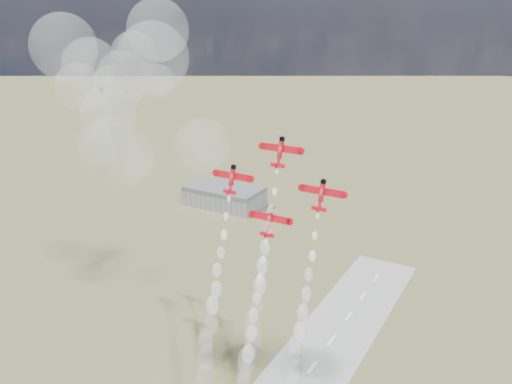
{
  "coord_description": "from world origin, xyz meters",
  "views": [
    {
      "loc": [
        63.54,
        -108.19,
        129.36
      ],
      "look_at": [
        -6.87,
        19.15,
        78.16
      ],
      "focal_mm": 38.0,
      "sensor_mm": 36.0,
      "label": 1
    }
  ],
  "objects_px": {
    "hangar": "(224,196)",
    "plane_right": "(321,194)",
    "plane_lead": "(280,151)",
    "plane_left": "(232,179)",
    "plane_slot": "(269,221)"
  },
  "relations": [
    {
      "from": "plane_right",
      "to": "plane_lead",
      "type": "bearing_deg",
      "value": 167.58
    },
    {
      "from": "hangar",
      "to": "plane_lead",
      "type": "distance_m",
      "value": 214.75
    },
    {
      "from": "plane_lead",
      "to": "plane_slot",
      "type": "height_order",
      "value": "plane_lead"
    },
    {
      "from": "plane_lead",
      "to": "hangar",
      "type": "bearing_deg",
      "value": 127.04
    },
    {
      "from": "hangar",
      "to": "plane_right",
      "type": "relative_size",
      "value": 4.1
    },
    {
      "from": "plane_left",
      "to": "plane_slot",
      "type": "relative_size",
      "value": 1.0
    },
    {
      "from": "plane_right",
      "to": "plane_slot",
      "type": "relative_size",
      "value": 1.0
    },
    {
      "from": "hangar",
      "to": "plane_slot",
      "type": "bearing_deg",
      "value": -54.01
    },
    {
      "from": "plane_lead",
      "to": "plane_right",
      "type": "height_order",
      "value": "plane_lead"
    },
    {
      "from": "plane_left",
      "to": "plane_slot",
      "type": "distance_m",
      "value": 17.06
    },
    {
      "from": "plane_left",
      "to": "plane_slot",
      "type": "height_order",
      "value": "plane_left"
    },
    {
      "from": "plane_left",
      "to": "plane_slot",
      "type": "bearing_deg",
      "value": -12.42
    },
    {
      "from": "hangar",
      "to": "plane_left",
      "type": "relative_size",
      "value": 4.1
    },
    {
      "from": "plane_lead",
      "to": "plane_left",
      "type": "height_order",
      "value": "plane_lead"
    },
    {
      "from": "plane_lead",
      "to": "plane_left",
      "type": "relative_size",
      "value": 1.0
    }
  ]
}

